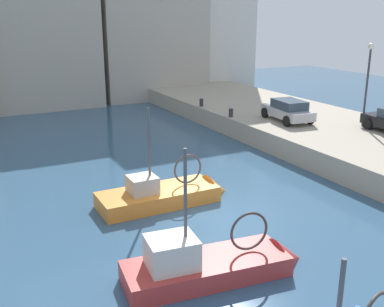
{
  "coord_description": "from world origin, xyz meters",
  "views": [
    {
      "loc": [
        -8.32,
        -14.64,
        7.66
      ],
      "look_at": [
        1.38,
        3.99,
        1.2
      ],
      "focal_mm": 42.84,
      "sensor_mm": 36.0,
      "label": 1
    }
  ],
  "objects_px": {
    "fishing_boat_orange": "(167,200)",
    "parked_car_silver": "(288,110)",
    "quay_streetlamp": "(368,71)",
    "mooring_bollard_north": "(201,103)",
    "mooring_bollard_mid": "(231,113)",
    "fishing_boat_red": "(216,271)"
  },
  "relations": [
    {
      "from": "fishing_boat_red",
      "to": "quay_streetlamp",
      "type": "xyz_separation_m",
      "value": [
        15.03,
        8.38,
        4.31
      ]
    },
    {
      "from": "fishing_boat_red",
      "to": "mooring_bollard_north",
      "type": "distance_m",
      "value": 20.44
    },
    {
      "from": "fishing_boat_orange",
      "to": "parked_car_silver",
      "type": "xyz_separation_m",
      "value": [
        10.84,
        5.69,
        1.8
      ]
    },
    {
      "from": "fishing_boat_orange",
      "to": "mooring_bollard_mid",
      "type": "bearing_deg",
      "value": 44.87
    },
    {
      "from": "parked_car_silver",
      "to": "mooring_bollard_mid",
      "type": "height_order",
      "value": "parked_car_silver"
    },
    {
      "from": "fishing_boat_red",
      "to": "parked_car_silver",
      "type": "xyz_separation_m",
      "value": [
        11.89,
        11.51,
        1.74
      ]
    },
    {
      "from": "parked_car_silver",
      "to": "mooring_bollard_mid",
      "type": "bearing_deg",
      "value": 133.96
    },
    {
      "from": "fishing_boat_orange",
      "to": "parked_car_silver",
      "type": "relative_size",
      "value": 1.44
    },
    {
      "from": "mooring_bollard_north",
      "to": "fishing_boat_red",
      "type": "bearing_deg",
      "value": -117.38
    },
    {
      "from": "fishing_boat_orange",
      "to": "mooring_bollard_mid",
      "type": "height_order",
      "value": "fishing_boat_orange"
    },
    {
      "from": "fishing_boat_orange",
      "to": "quay_streetlamp",
      "type": "xyz_separation_m",
      "value": [
        13.98,
        2.56,
        4.36
      ]
    },
    {
      "from": "quay_streetlamp",
      "to": "fishing_boat_orange",
      "type": "bearing_deg",
      "value": -169.64
    },
    {
      "from": "fishing_boat_orange",
      "to": "parked_car_silver",
      "type": "distance_m",
      "value": 12.37
    },
    {
      "from": "parked_car_silver",
      "to": "quay_streetlamp",
      "type": "distance_m",
      "value": 5.12
    },
    {
      "from": "mooring_bollard_north",
      "to": "quay_streetlamp",
      "type": "bearing_deg",
      "value": -59.87
    },
    {
      "from": "parked_car_silver",
      "to": "mooring_bollard_north",
      "type": "height_order",
      "value": "parked_car_silver"
    },
    {
      "from": "fishing_boat_orange",
      "to": "mooring_bollard_mid",
      "type": "distance_m",
      "value": 11.83
    },
    {
      "from": "fishing_boat_red",
      "to": "mooring_bollard_mid",
      "type": "distance_m",
      "value": 17.0
    },
    {
      "from": "mooring_bollard_mid",
      "to": "quay_streetlamp",
      "type": "xyz_separation_m",
      "value": [
        5.65,
        -5.73,
        2.98
      ]
    },
    {
      "from": "quay_streetlamp",
      "to": "parked_car_silver",
      "type": "bearing_deg",
      "value": 135.09
    },
    {
      "from": "fishing_boat_red",
      "to": "fishing_boat_orange",
      "type": "bearing_deg",
      "value": 79.77
    },
    {
      "from": "parked_car_silver",
      "to": "quay_streetlamp",
      "type": "relative_size",
      "value": 0.83
    }
  ]
}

